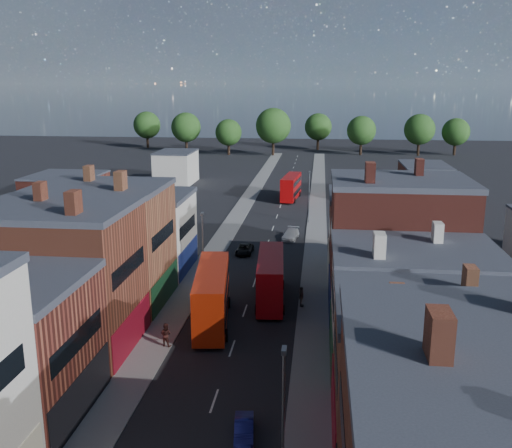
% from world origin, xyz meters
% --- Properties ---
extents(pavement_west, '(3.00, 200.00, 0.12)m').
position_xyz_m(pavement_west, '(-6.50, 50.00, 0.06)').
color(pavement_west, gray).
rests_on(pavement_west, ground).
extents(pavement_east, '(3.00, 200.00, 0.12)m').
position_xyz_m(pavement_east, '(6.50, 50.00, 0.06)').
color(pavement_east, gray).
rests_on(pavement_east, ground).
extents(terrace_east, '(12.00, 80.00, 12.38)m').
position_xyz_m(terrace_east, '(14.00, 0.00, 6.19)').
color(terrace_east, maroon).
rests_on(terrace_east, ground).
extents(lamp_post_1, '(0.25, 0.70, 8.12)m').
position_xyz_m(lamp_post_1, '(5.20, 0.00, 4.70)').
color(lamp_post_1, slate).
rests_on(lamp_post_1, ground).
extents(lamp_post_2, '(0.25, 0.70, 8.12)m').
position_xyz_m(lamp_post_2, '(-5.20, 30.00, 4.70)').
color(lamp_post_2, slate).
rests_on(lamp_post_2, ground).
extents(lamp_post_3, '(0.25, 0.70, 8.12)m').
position_xyz_m(lamp_post_3, '(5.20, 60.00, 4.70)').
color(lamp_post_3, slate).
rests_on(lamp_post_3, ground).
extents(bus_0, '(4.10, 11.91, 5.04)m').
position_xyz_m(bus_0, '(-2.52, 20.78, 2.72)').
color(bus_0, red).
rests_on(bus_0, ground).
extents(bus_1, '(3.28, 10.92, 4.65)m').
position_xyz_m(bus_1, '(2.20, 26.76, 2.51)').
color(bus_1, '#A5090D').
rests_on(bus_1, ground).
extents(bus_2, '(3.41, 10.60, 4.50)m').
position_xyz_m(bus_2, '(1.50, 78.25, 2.43)').
color(bus_2, '#A10708').
rests_on(bus_2, ground).
extents(car_1, '(1.54, 3.46, 1.11)m').
position_xyz_m(car_1, '(2.56, 4.19, 0.55)').
color(car_1, navy).
rests_on(car_1, ground).
extents(car_2, '(2.10, 4.27, 1.16)m').
position_xyz_m(car_2, '(-2.51, 42.60, 0.58)').
color(car_2, black).
rests_on(car_2, ground).
extents(car_3, '(2.49, 4.90, 1.36)m').
position_xyz_m(car_3, '(2.95, 50.33, 0.68)').
color(car_3, silver).
rests_on(car_3, ground).
extents(ped_1, '(1.06, 0.75, 1.97)m').
position_xyz_m(ped_1, '(-5.43, 15.67, 1.10)').
color(ped_1, '#431F1A').
rests_on(ped_1, pavement_west).
extents(ped_3, '(0.57, 1.18, 1.98)m').
position_xyz_m(ped_3, '(5.30, 25.43, 1.11)').
color(ped_3, '#534D47').
rests_on(ped_3, pavement_east).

